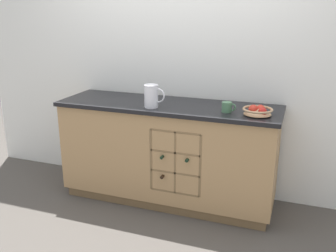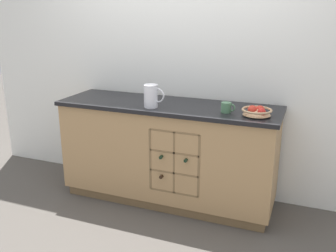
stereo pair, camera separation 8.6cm
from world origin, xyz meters
TOP-DOWN VIEW (x-y plane):
  - ground_plane at (0.00, 0.00)m, footprint 14.00×14.00m
  - back_wall at (0.00, 0.35)m, footprint 4.40×0.06m
  - kitchen_island at (0.00, -0.00)m, footprint 1.96×0.62m
  - fruit_bowl at (0.79, -0.11)m, footprint 0.24×0.24m
  - white_pitcher at (-0.09, -0.16)m, footprint 0.18×0.12m
  - ceramic_mug at (0.54, -0.09)m, footprint 0.12×0.08m

SIDE VIEW (x-z plane):
  - ground_plane at x=0.00m, z-range 0.00..0.00m
  - kitchen_island at x=0.00m, z-range 0.01..0.94m
  - fruit_bowl at x=0.79m, z-range 0.93..1.01m
  - ceramic_mug at x=0.54m, z-range 0.93..1.01m
  - white_pitcher at x=-0.09m, z-range 0.93..1.13m
  - back_wall at x=0.00m, z-range 0.00..2.55m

